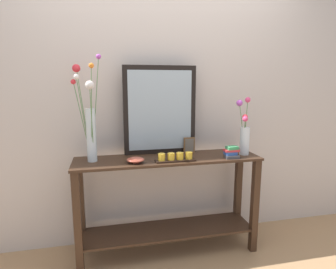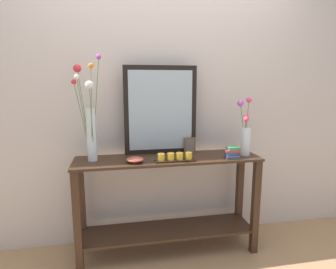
{
  "view_description": "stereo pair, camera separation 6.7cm",
  "coord_description": "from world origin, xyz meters",
  "px_view_note": "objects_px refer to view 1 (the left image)",
  "views": [
    {
      "loc": [
        -0.49,
        -2.19,
        1.45
      ],
      "look_at": [
        0.0,
        0.0,
        1.04
      ],
      "focal_mm": 30.13,
      "sensor_mm": 36.0,
      "label": 1
    },
    {
      "loc": [
        -0.43,
        -2.21,
        1.45
      ],
      "look_at": [
        0.0,
        0.0,
        1.04
      ],
      "focal_mm": 30.13,
      "sensor_mm": 36.0,
      "label": 2
    }
  ],
  "objects_px": {
    "vase_right": "(244,134)",
    "candle_tray": "(175,158)",
    "picture_frame_small": "(189,145)",
    "tall_vase_left": "(89,122)",
    "decorative_bowl": "(136,160)",
    "console_table": "(168,196)",
    "mirror_leaning": "(160,110)",
    "book_stack": "(231,152)"
  },
  "relations": [
    {
      "from": "vase_right",
      "to": "candle_tray",
      "type": "height_order",
      "value": "vase_right"
    },
    {
      "from": "candle_tray",
      "to": "picture_frame_small",
      "type": "xyz_separation_m",
      "value": [
        0.18,
        0.23,
        0.04
      ]
    },
    {
      "from": "tall_vase_left",
      "to": "vase_right",
      "type": "bearing_deg",
      "value": -2.83
    },
    {
      "from": "candle_tray",
      "to": "decorative_bowl",
      "type": "height_order",
      "value": "candle_tray"
    },
    {
      "from": "console_table",
      "to": "vase_right",
      "type": "bearing_deg",
      "value": -3.13
    },
    {
      "from": "mirror_leaning",
      "to": "candle_tray",
      "type": "distance_m",
      "value": 0.45
    },
    {
      "from": "console_table",
      "to": "tall_vase_left",
      "type": "relative_size",
      "value": 1.86
    },
    {
      "from": "console_table",
      "to": "decorative_bowl",
      "type": "xyz_separation_m",
      "value": [
        -0.28,
        -0.09,
        0.36
      ]
    },
    {
      "from": "tall_vase_left",
      "to": "decorative_bowl",
      "type": "distance_m",
      "value": 0.46
    },
    {
      "from": "mirror_leaning",
      "to": "book_stack",
      "type": "bearing_deg",
      "value": -27.18
    },
    {
      "from": "vase_right",
      "to": "book_stack",
      "type": "height_order",
      "value": "vase_right"
    },
    {
      "from": "console_table",
      "to": "vase_right",
      "type": "height_order",
      "value": "vase_right"
    },
    {
      "from": "candle_tray",
      "to": "mirror_leaning",
      "type": "bearing_deg",
      "value": 103.87
    },
    {
      "from": "tall_vase_left",
      "to": "candle_tray",
      "type": "bearing_deg",
      "value": -11.95
    },
    {
      "from": "vase_right",
      "to": "book_stack",
      "type": "relative_size",
      "value": 4.12
    },
    {
      "from": "console_table",
      "to": "candle_tray",
      "type": "height_order",
      "value": "candle_tray"
    },
    {
      "from": "book_stack",
      "to": "decorative_bowl",
      "type": "bearing_deg",
      "value": 178.36
    },
    {
      "from": "tall_vase_left",
      "to": "mirror_leaning",
      "type": "bearing_deg",
      "value": 13.27
    },
    {
      "from": "vase_right",
      "to": "mirror_leaning",
      "type": "bearing_deg",
      "value": 163.92
    },
    {
      "from": "console_table",
      "to": "tall_vase_left",
      "type": "bearing_deg",
      "value": 177.49
    },
    {
      "from": "picture_frame_small",
      "to": "book_stack",
      "type": "relative_size",
      "value": 1.17
    },
    {
      "from": "console_table",
      "to": "book_stack",
      "type": "bearing_deg",
      "value": -12.68
    },
    {
      "from": "mirror_leaning",
      "to": "vase_right",
      "type": "relative_size",
      "value": 1.54
    },
    {
      "from": "mirror_leaning",
      "to": "book_stack",
      "type": "xyz_separation_m",
      "value": [
        0.54,
        -0.28,
        -0.33
      ]
    },
    {
      "from": "decorative_bowl",
      "to": "tall_vase_left",
      "type": "bearing_deg",
      "value": 160.45
    },
    {
      "from": "tall_vase_left",
      "to": "console_table",
      "type": "bearing_deg",
      "value": -2.51
    },
    {
      "from": "mirror_leaning",
      "to": "decorative_bowl",
      "type": "xyz_separation_m",
      "value": [
        -0.24,
        -0.26,
        -0.35
      ]
    },
    {
      "from": "vase_right",
      "to": "candle_tray",
      "type": "bearing_deg",
      "value": -173.24
    },
    {
      "from": "book_stack",
      "to": "tall_vase_left",
      "type": "bearing_deg",
      "value": 172.82
    },
    {
      "from": "mirror_leaning",
      "to": "picture_frame_small",
      "type": "xyz_separation_m",
      "value": [
        0.25,
        -0.04,
        -0.31
      ]
    },
    {
      "from": "mirror_leaning",
      "to": "book_stack",
      "type": "relative_size",
      "value": 6.33
    },
    {
      "from": "candle_tray",
      "to": "decorative_bowl",
      "type": "xyz_separation_m",
      "value": [
        -0.31,
        0.02,
        -0.0
      ]
    },
    {
      "from": "vase_right",
      "to": "decorative_bowl",
      "type": "xyz_separation_m",
      "value": [
        -0.94,
        -0.06,
        -0.16
      ]
    },
    {
      "from": "mirror_leaning",
      "to": "decorative_bowl",
      "type": "distance_m",
      "value": 0.5
    },
    {
      "from": "picture_frame_small",
      "to": "candle_tray",
      "type": "bearing_deg",
      "value": -128.52
    },
    {
      "from": "console_table",
      "to": "vase_right",
      "type": "relative_size",
      "value": 3.11
    },
    {
      "from": "mirror_leaning",
      "to": "decorative_bowl",
      "type": "relative_size",
      "value": 5.5
    },
    {
      "from": "candle_tray",
      "to": "vase_right",
      "type": "bearing_deg",
      "value": 6.76
    },
    {
      "from": "candle_tray",
      "to": "decorative_bowl",
      "type": "relative_size",
      "value": 2.32
    },
    {
      "from": "candle_tray",
      "to": "book_stack",
      "type": "xyz_separation_m",
      "value": [
        0.47,
        -0.0,
        0.02
      ]
    },
    {
      "from": "console_table",
      "to": "picture_frame_small",
      "type": "xyz_separation_m",
      "value": [
        0.22,
        0.12,
        0.4
      ]
    },
    {
      "from": "decorative_bowl",
      "to": "book_stack",
      "type": "distance_m",
      "value": 0.79
    }
  ]
}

